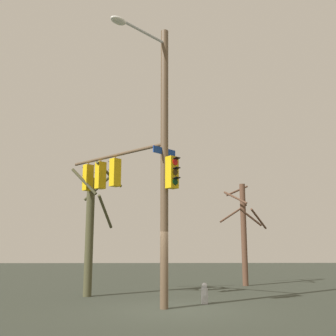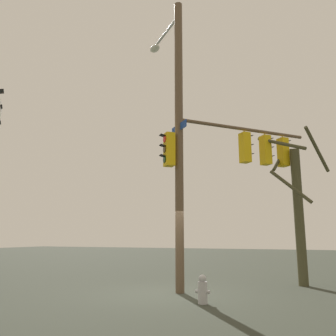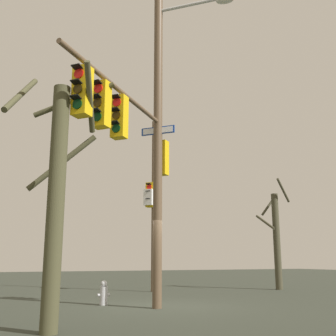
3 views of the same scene
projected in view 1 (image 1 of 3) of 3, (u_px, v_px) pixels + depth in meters
ground_plane at (175, 310)px, 12.99m from camera, size 80.00×80.00×0.00m
main_signal_pole_assembly at (141, 160)px, 14.82m from camera, size 5.71×4.43×9.90m
fire_hydrant at (205, 294)px, 14.42m from camera, size 0.38×0.24×0.73m
bare_tree_behind_pole at (244, 230)px, 21.70m from camera, size 2.53×2.52×5.43m
bare_tree_corner at (91, 228)px, 17.05m from camera, size 2.47×2.12×5.47m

